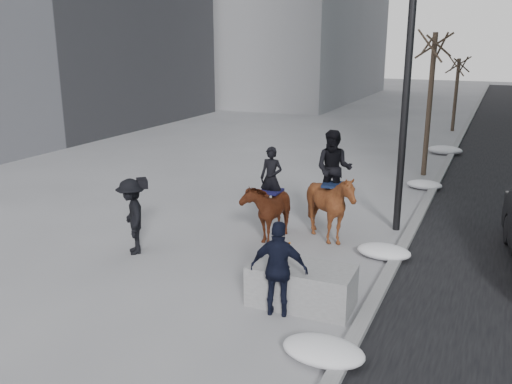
% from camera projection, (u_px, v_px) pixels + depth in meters
% --- Properties ---
extents(ground, '(120.00, 120.00, 0.00)m').
position_uv_depth(ground, '(232.00, 275.00, 11.37)').
color(ground, gray).
rests_on(ground, ground).
extents(curb, '(0.25, 90.00, 0.12)m').
position_uv_depth(curb, '(439.00, 179.00, 18.91)').
color(curb, gray).
rests_on(curb, ground).
extents(planter, '(1.94, 1.01, 0.77)m').
position_uv_depth(planter, '(301.00, 286.00, 10.00)').
color(planter, gray).
rests_on(planter, ground).
extents(tree_near, '(1.20, 1.20, 5.55)m').
position_uv_depth(tree_near, '(430.00, 98.00, 18.96)').
color(tree_near, '#362620').
rests_on(tree_near, ground).
extents(tree_far, '(1.20, 1.20, 4.21)m').
position_uv_depth(tree_far, '(456.00, 91.00, 28.54)').
color(tree_far, '#382821').
rests_on(tree_far, ground).
extents(mounted_left, '(0.81, 1.76, 2.26)m').
position_uv_depth(mounted_left, '(269.00, 205.00, 13.30)').
color(mounted_left, '#4C1D0F').
rests_on(mounted_left, ground).
extents(mounted_right, '(1.60, 1.76, 2.72)m').
position_uv_depth(mounted_right, '(331.00, 198.00, 12.99)').
color(mounted_right, '#481D0E').
rests_on(mounted_right, ground).
extents(feeder, '(1.09, 0.94, 1.75)m').
position_uv_depth(feeder, '(279.00, 269.00, 9.51)').
color(feeder, black).
rests_on(feeder, ground).
extents(camera_crew, '(1.25, 1.27, 1.75)m').
position_uv_depth(camera_crew, '(132.00, 216.00, 12.32)').
color(camera_crew, black).
rests_on(camera_crew, ground).
extents(lamppost, '(0.25, 1.64, 9.09)m').
position_uv_depth(lamppost, '(412.00, 29.00, 12.82)').
color(lamppost, black).
rests_on(lamppost, ground).
extents(snow_piles, '(1.43, 17.88, 0.36)m').
position_uv_depth(snow_piles, '(414.00, 201.00, 16.01)').
color(snow_piles, silver).
rests_on(snow_piles, ground).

